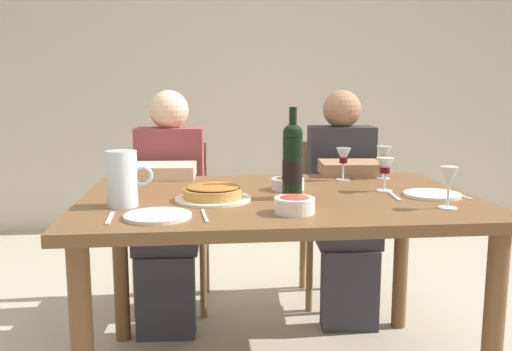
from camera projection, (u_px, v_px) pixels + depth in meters
The scene contains 21 objects.
back_wall at pixel (234, 60), 4.49m from camera, with size 8.00×0.10×2.80m, color beige.
dining_table at pixel (278, 219), 2.11m from camera, with size 1.50×1.00×0.76m.
wine_bottle at pixel (292, 161), 2.03m from camera, with size 0.08×0.08×0.34m.
water_pitcher at pixel (122, 182), 1.90m from camera, with size 0.16×0.11×0.20m.
baked_tart at pixel (213, 193), 2.00m from camera, with size 0.28×0.28×0.06m.
salad_bowl at pixel (294, 204), 1.80m from camera, with size 0.14×0.14×0.06m.
olive_bowl at pixel (288, 183), 2.21m from camera, with size 0.13×0.13×0.06m.
wine_glass_left_diner at pixel (384, 156), 2.47m from camera, with size 0.07×0.07×0.15m.
wine_glass_right_diner at pixel (343, 157), 2.43m from camera, with size 0.07×0.07×0.15m.
wine_glass_centre at pixel (449, 179), 1.86m from camera, with size 0.06×0.06×0.15m.
wine_glass_spare at pixel (385, 167), 2.17m from camera, with size 0.07×0.07×0.14m.
dinner_plate_left_setting at pixel (158, 216), 1.74m from camera, with size 0.22×0.22×0.01m, color silver.
dinner_plate_right_setting at pixel (432, 194), 2.09m from camera, with size 0.22×0.22×0.01m, color silver.
fork_left_setting at pixel (110, 218), 1.72m from camera, with size 0.16×0.01×0.01m, color silver.
knife_left_setting at pixel (205, 216), 1.75m from camera, with size 0.18×0.01×0.01m, color silver.
knife_right_setting at pixel (460, 195), 2.10m from camera, with size 0.18×0.01×0.01m, color silver.
spoon_right_setting at pixel (394, 196), 2.07m from camera, with size 0.16×0.01×0.01m, color silver.
chair_left at pixel (173, 213), 2.97m from camera, with size 0.42×0.42×0.87m.
diner_left at pixel (169, 200), 2.72m from camera, with size 0.35×0.52×1.16m.
chair_right at pixel (335, 209), 3.06m from camera, with size 0.43×0.43×0.87m.
diner_right at pixel (344, 196), 2.81m from camera, with size 0.36×0.53×1.16m.
Camera 1 is at (-0.30, -2.04, 1.17)m, focal length 38.13 mm.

